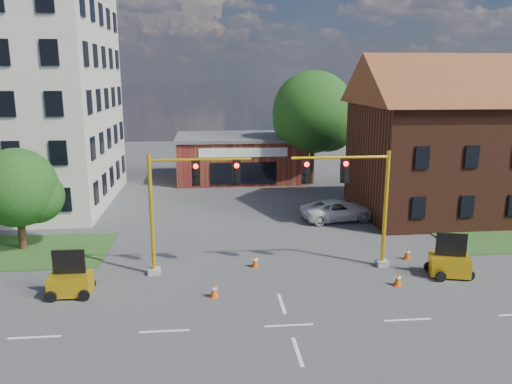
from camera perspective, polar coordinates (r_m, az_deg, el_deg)
ground at (r=21.04m, az=3.78°, el=-14.97°), size 120.00×120.00×0.00m
lane_markings at (r=18.48m, az=5.35°, el=-19.29°), size 60.00×36.00×0.01m
brick_shop at (r=49.00m, az=-1.78°, el=4.03°), size 12.40×8.40×4.30m
townhouse_row at (r=40.47m, az=26.15°, el=6.16°), size 21.00×11.00×11.50m
tree_large at (r=46.60m, az=7.00°, el=8.72°), size 7.88×7.51×10.44m
tree_nw_front at (r=31.44m, az=-25.18°, el=0.21°), size 4.74×4.52×5.97m
signal_mast_west at (r=25.06m, az=-8.19°, el=-0.81°), size 5.30×0.60×6.20m
signal_mast_east at (r=26.11m, az=11.27°, el=-0.37°), size 5.30×0.60×6.20m
trailer_west at (r=24.80m, az=-20.43°, el=-9.61°), size 1.86×1.24×2.12m
trailer_east at (r=27.22m, az=21.24°, el=-7.61°), size 2.17×1.74×2.16m
cone_a at (r=23.31m, az=-4.81°, el=-11.14°), size 0.40×0.40×0.70m
cone_b at (r=26.65m, az=-0.06°, el=-7.89°), size 0.40×0.40×0.70m
cone_c at (r=25.37m, az=15.92°, el=-9.54°), size 0.40×0.40×0.70m
cone_d at (r=28.99m, az=16.92°, el=-6.73°), size 0.40×0.40×0.70m
pickup_white at (r=35.49m, az=9.37°, el=-2.06°), size 5.47×3.19×1.43m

